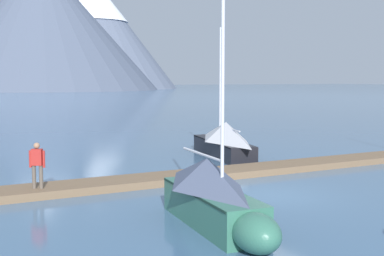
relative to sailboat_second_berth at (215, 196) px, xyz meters
name	(u,v)px	position (x,y,z in m)	size (l,w,h in m)	color
ground_plane	(270,195)	(3.90, 2.42, -0.92)	(700.00, 700.00, 0.00)	#426689
mountain_east_summit	(42,23)	(39.96, 201.54, 26.63)	(95.05, 95.05, 53.98)	#4C566B
mountain_rear_spur	(94,32)	(66.89, 216.62, 25.39)	(76.82, 76.82, 50.71)	slate
dock	(214,174)	(3.90, 6.42, -0.78)	(28.74, 2.69, 0.30)	brown
sailboat_second_berth	(215,196)	(0.00, 0.00, 0.00)	(2.00, 5.87, 7.39)	#336B56
sailboat_mid_dock_port	(223,140)	(7.48, 11.35, 0.01)	(2.95, 7.38, 7.15)	black
person_on_dock	(37,163)	(-3.66, 6.40, 0.34)	(0.52, 0.39, 1.69)	brown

